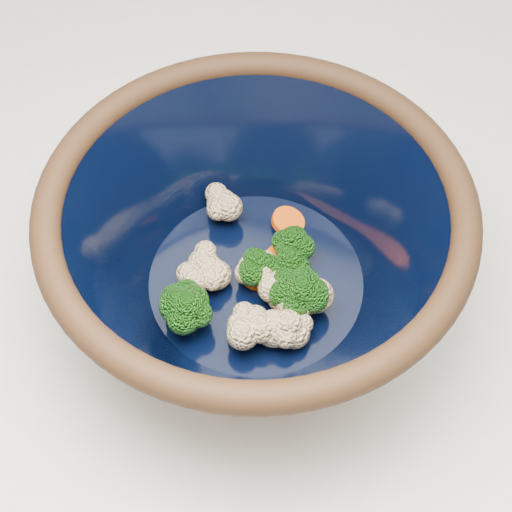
{
  "coord_description": "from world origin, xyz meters",
  "views": [
    {
      "loc": [
        0.06,
        -0.45,
        1.49
      ],
      "look_at": [
        -0.06,
        -0.11,
        0.97
      ],
      "focal_mm": 50.0,
      "sensor_mm": 36.0,
      "label": 1
    }
  ],
  "objects": [
    {
      "name": "ground",
      "position": [
        0.0,
        0.0,
        0.0
      ],
      "size": [
        3.0,
        3.0,
        0.0
      ],
      "primitive_type": "plane",
      "color": "#9E7A54",
      "rests_on": "ground"
    },
    {
      "name": "counter",
      "position": [
        0.0,
        0.0,
        0.45
      ],
      "size": [
        1.2,
        1.2,
        0.9
      ],
      "primitive_type": "cube",
      "color": "silver",
      "rests_on": "ground"
    },
    {
      "name": "mixing_bowl",
      "position": [
        -0.06,
        -0.11,
        0.99
      ],
      "size": [
        0.43,
        0.43,
        0.16
      ],
      "rotation": [
        0.0,
        0.0,
        0.3
      ],
      "color": "black",
      "rests_on": "counter"
    },
    {
      "name": "vegetable_pile",
      "position": [
        -0.06,
        -0.13,
        0.96
      ],
      "size": [
        0.14,
        0.18,
        0.05
      ],
      "color": "#608442",
      "rests_on": "mixing_bowl"
    }
  ]
}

